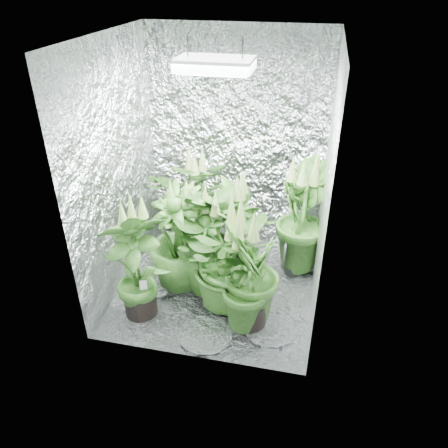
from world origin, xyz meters
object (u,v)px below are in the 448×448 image
object	(u,v)px
plant_a	(196,200)
plant_c	(301,218)
grow_lamp	(215,65)
plant_h	(178,239)
plant_g	(251,278)
plant_f	(136,264)
plant_e	(228,259)
plant_b	(236,232)
circulation_fan	(290,257)
plant_d	(208,243)

from	to	relation	value
plant_a	plant_c	xyz separation A→B (m)	(0.99, -0.18, 0.03)
plant_a	grow_lamp	bearing A→B (deg)	-61.18
plant_a	plant_h	bearing A→B (deg)	-87.27
plant_g	plant_f	bearing A→B (deg)	-177.28
plant_e	plant_g	distance (m)	0.27
plant_c	plant_g	world-z (taller)	plant_c
plant_g	plant_e	bearing A→B (deg)	139.38
plant_c	plant_b	bearing A→B (deg)	-151.49
circulation_fan	plant_f	bearing A→B (deg)	-140.09
grow_lamp	circulation_fan	size ratio (longest dim) A/B	1.29
plant_d	plant_g	bearing A→B (deg)	-42.73
plant_a	circulation_fan	bearing A→B (deg)	-17.89
plant_d	plant_b	bearing A→B (deg)	48.06
plant_b	plant_c	xyz separation A→B (m)	(0.52, 0.28, 0.04)
plant_a	plant_g	bearing A→B (deg)	-56.40
grow_lamp	plant_f	bearing A→B (deg)	-138.90
grow_lamp	plant_e	size ratio (longest dim) A/B	0.51
plant_a	plant_e	bearing A→B (deg)	-60.62
plant_h	circulation_fan	size ratio (longest dim) A/B	2.54
plant_d	circulation_fan	world-z (taller)	plant_d
plant_f	plant_h	distance (m)	0.46
plant_g	circulation_fan	world-z (taller)	plant_g
circulation_fan	plant_b	bearing A→B (deg)	-156.52
plant_d	plant_e	distance (m)	0.28
plant_g	circulation_fan	distance (m)	0.83
plant_e	plant_h	xyz separation A→B (m)	(-0.46, 0.20, -0.01)
plant_a	plant_b	size ratio (longest dim) A/B	1.00
circulation_fan	plant_a	bearing A→B (deg)	166.47
plant_a	plant_d	xyz separation A→B (m)	(0.29, -0.67, -0.01)
plant_h	circulation_fan	distance (m)	1.02
plant_e	circulation_fan	xyz separation A→B (m)	(0.45, 0.57, -0.30)
plant_g	plant_b	bearing A→B (deg)	110.68
plant_e	plant_h	bearing A→B (deg)	156.28
grow_lamp	plant_b	world-z (taller)	grow_lamp
grow_lamp	plant_c	xyz separation A→B (m)	(0.64, 0.46, -1.33)
plant_c	grow_lamp	bearing A→B (deg)	-144.45
plant_e	plant_f	world-z (taller)	plant_f
plant_b	plant_e	distance (m)	0.41
grow_lamp	plant_d	distance (m)	1.38
plant_h	plant_b	bearing A→B (deg)	25.06
plant_g	circulation_fan	size ratio (longest dim) A/B	2.57
plant_c	plant_e	world-z (taller)	plant_c
plant_b	plant_f	distance (m)	0.89
plant_f	plant_g	size ratio (longest dim) A/B	1.03
plant_c	plant_d	xyz separation A→B (m)	(-0.70, -0.49, -0.05)
plant_e	circulation_fan	bearing A→B (deg)	51.87
plant_f	circulation_fan	bearing A→B (deg)	35.55
plant_g	plant_h	size ratio (longest dim) A/B	1.01
plant_f	circulation_fan	distance (m)	1.38
grow_lamp	plant_g	distance (m)	1.47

